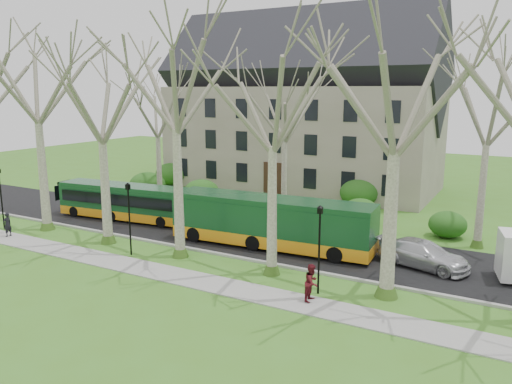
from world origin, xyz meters
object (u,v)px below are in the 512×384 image
bus_follow (271,222)px  pedestrian_b (312,282)px  sedan (423,254)px  pedestrian_a (7,224)px  bus_lead (126,201)px

bus_follow → pedestrian_b: bus_follow is taller
bus_follow → sedan: bearing=1.5°
pedestrian_a → pedestrian_b: bearing=84.6°
bus_lead → pedestrian_a: bearing=-122.8°
sedan → pedestrian_a: size_ratio=3.10×
bus_lead → pedestrian_b: (18.16, -7.12, -0.48)m
sedan → bus_follow: bearing=109.4°
bus_lead → bus_follow: (12.74, -0.74, 0.25)m
pedestrian_b → sedan: bearing=-25.1°
bus_lead → pedestrian_a: size_ratio=6.69×
bus_follow → pedestrian_b: (5.42, -6.37, -0.72)m
bus_lead → bus_follow: bus_follow is taller
bus_follow → pedestrian_b: 8.40m
pedestrian_a → bus_lead: bearing=147.1°
bus_lead → bus_follow: bearing=-9.1°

